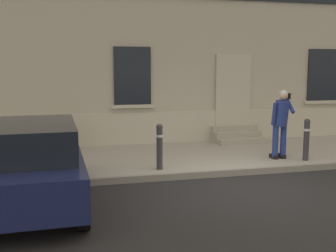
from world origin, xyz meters
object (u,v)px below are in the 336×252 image
at_px(bollard_near_person, 306,138).
at_px(person_on_phone, 281,120).
at_px(planter_terracotta, 65,135).
at_px(hatchback_car_navy, 30,162).
at_px(bollard_far_left, 160,145).

relative_size(bollard_near_person, person_on_phone, 0.60).
bearing_deg(planter_terracotta, bollard_near_person, -24.68).
distance_m(hatchback_car_navy, bollard_near_person, 6.55).
xyz_separation_m(hatchback_car_navy, planter_terracotta, (0.61, 4.10, -0.18)).
bearing_deg(hatchback_car_navy, planter_terracotta, 81.53).
height_order(bollard_far_left, person_on_phone, person_on_phone).
bearing_deg(person_on_phone, bollard_far_left, -167.50).
distance_m(hatchback_car_navy, bollard_far_left, 3.03).
bearing_deg(person_on_phone, bollard_near_person, -21.47).
bearing_deg(bollard_far_left, planter_terracotta, 127.68).
xyz_separation_m(bollard_near_person, bollard_far_left, (-3.73, 0.00, 0.00)).
relative_size(hatchback_car_navy, planter_terracotta, 4.77).
height_order(bollard_near_person, planter_terracotta, bollard_near_person).
height_order(bollard_near_person, person_on_phone, person_on_phone).
distance_m(hatchback_car_navy, planter_terracotta, 4.14).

